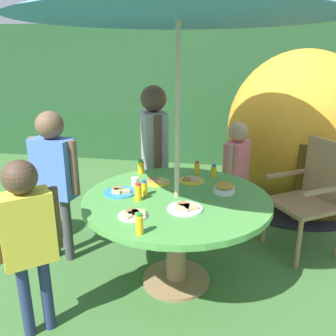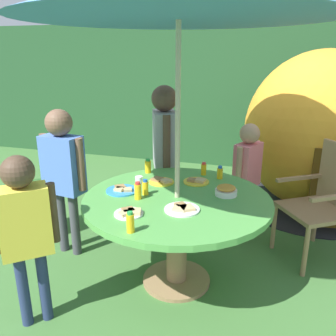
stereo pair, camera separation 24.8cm
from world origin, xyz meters
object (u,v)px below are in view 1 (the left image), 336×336
Objects in this scene: child_in_grey_shirt at (154,140)px; plate_near_right at (157,182)px; child_in_blue_shirt at (54,168)px; juice_bottle_front_edge at (197,168)px; child_in_yellow_shirt at (27,228)px; dome_tent at (299,129)px; cup_near at (135,181)px; juice_bottle_center_back at (141,167)px; juice_bottle_far_left at (139,224)px; juice_bottle_near_left at (214,171)px; plate_mid_left at (120,192)px; child_in_pink_shirt at (236,163)px; plate_mid_right at (133,214)px; potted_plant at (27,212)px; plate_far_right at (192,180)px; wooden_chair at (314,191)px; juice_bottle_spot_a at (144,188)px; plate_back_edge at (185,208)px; juice_bottle_center_front at (138,192)px; garden_table at (177,213)px; snack_bowl at (224,188)px.

child_in_grey_shirt is 7.01× the size of plate_near_right.
juice_bottle_front_edge is (1.13, 0.39, -0.05)m from child_in_blue_shirt.
plate_near_right is at bearing 17.04° from child_in_yellow_shirt.
dome_tent reaches higher than cup_near.
child_in_blue_shirt is 0.72m from juice_bottle_center_back.
juice_bottle_far_left is at bearing -30.62° from child_in_blue_shirt.
cup_near is at bearing -152.23° from juice_bottle_near_left.
child_in_pink_shirt is at bearing 48.72° from plate_mid_left.
plate_mid_right is at bearing -108.86° from juice_bottle_front_edge.
juice_bottle_near_left reaches higher than plate_mid_left.
potted_plant is 2.76× the size of plate_far_right.
wooden_chair is 4.89× the size of plate_near_right.
juice_bottle_spot_a is at bearing -133.38° from juice_bottle_near_left.
plate_back_edge is (0.46, -1.09, -0.19)m from child_in_grey_shirt.
juice_bottle_center_front is at bearing 106.08° from juice_bottle_far_left.
juice_bottle_center_back is (0.04, 0.47, 0.05)m from plate_mid_left.
child_in_yellow_shirt reaches higher than plate_near_right.
child_in_blue_shirt reaches higher than juice_bottle_far_left.
child_in_yellow_shirt is at bearing -121.87° from plate_near_right.
wooden_chair is 4.82× the size of plate_far_right.
plate_mid_right is (-1.36, -2.25, -0.14)m from dome_tent.
child_in_grey_shirt is 11.01× the size of juice_bottle_far_left.
potted_plant is at bearing 166.21° from garden_table.
cup_near is at bearing 104.42° from plate_mid_right.
cup_near reaches higher than plate_mid_right.
garden_table is 10.58× the size of juice_bottle_center_front.
child_in_grey_shirt reaches higher than juice_bottle_center_back.
dome_tent is 17.50× the size of juice_bottle_near_left.
juice_bottle_front_edge is 0.95× the size of juice_bottle_spot_a.
juice_bottle_front_edge is (0.29, 0.29, 0.04)m from plate_near_right.
juice_bottle_front_edge is at bearing 61.88° from juice_bottle_center_front.
juice_bottle_center_back is (-0.02, -0.42, -0.14)m from child_in_grey_shirt.
snack_bowl is at bearing 42.45° from plate_mid_right.
juice_bottle_near_left is at bearing 78.15° from plate_back_edge.
juice_bottle_front_edge is (1.57, 0.18, 0.47)m from potted_plant.
juice_bottle_spot_a reaches higher than plate_back_edge.
juice_bottle_front_edge is at bearing 80.56° from garden_table.
snack_bowl is 0.65m from juice_bottle_center_front.
child_in_blue_shirt is 1.13m from plate_far_right.
juice_bottle_near_left is at bearing 36.43° from plate_mid_left.
plate_mid_right is at bearing -78.70° from juice_bottle_center_back.
juice_bottle_near_left reaches higher than plate_mid_right.
juice_bottle_front_edge reaches higher than garden_table.
plate_far_right reaches higher than potted_plant.
child_in_grey_shirt reaches higher than plate_mid_right.
garden_table is 0.57m from juice_bottle_near_left.
plate_near_right is at bearing -163.14° from plate_far_right.
plate_mid_left is at bearing -26.79° from child_in_grey_shirt.
potted_plant is 5.13× the size of juice_bottle_front_edge.
dome_tent reaches higher than snack_bowl.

